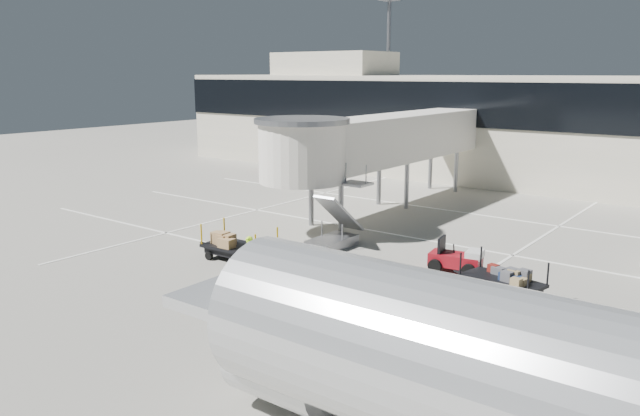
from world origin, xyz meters
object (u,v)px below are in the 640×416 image
Objects in this scene: box_cart_far at (239,247)px; suitcase_cart at (502,281)px; aircraft at (596,409)px; belt_loader at (288,164)px; baggage_tug at (457,259)px; ground_worker at (250,258)px; box_cart_near at (287,285)px.

suitcase_cart is at bearing 11.55° from box_cart_far.
box_cart_far reaches higher than suitcase_cart.
aircraft reaches higher than box_cart_far.
suitcase_cart is 0.95× the size of belt_loader.
baggage_tug is 0.13× the size of aircraft.
suitcase_cart is at bearing -41.20° from baggage_tug.
belt_loader reaches higher than box_cart_far.
box_cart_near is at bearing -32.92° from ground_worker.
box_cart_far is at bearing -42.09° from belt_loader.
ground_worker reaches higher than suitcase_cart.
box_cart_near reaches higher than baggage_tug.
belt_loader reaches higher than box_cart_near.
belt_loader reaches higher than ground_worker.
box_cart_far is at bearing 128.18° from ground_worker.
baggage_tug is at bearing 160.11° from suitcase_cart.
aircraft is (5.97, -11.36, 2.02)m from suitcase_cart.
box_cart_far is at bearing -154.26° from suitcase_cart.
aircraft reaches higher than suitcase_cart.
ground_worker is (-8.88, -4.45, 0.36)m from suitcase_cart.
baggage_tug is 3.03m from suitcase_cart.
box_cart_near is 13.66m from aircraft.
aircraft is (31.53, -29.11, 1.86)m from belt_loader.
ground_worker is 0.45× the size of belt_loader.
box_cart_near is at bearing -37.18° from belt_loader.
box_cart_near is 0.96× the size of box_cart_far.
box_cart_far is 2.31× the size of ground_worker.
baggage_tug is 0.61× the size of suitcase_cart.
box_cart_near is 2.22× the size of ground_worker.
belt_loader is (-14.49, 20.55, 0.08)m from box_cart_far.
ground_worker is at bearing -40.34° from belt_loader.
baggage_tug is 1.30× the size of ground_worker.
aircraft is (17.04, -8.56, 1.93)m from box_cart_far.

